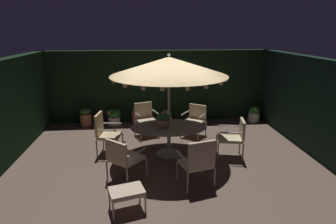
{
  "coord_description": "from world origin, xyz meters",
  "views": [
    {
      "loc": [
        -0.54,
        -6.33,
        3.05
      ],
      "look_at": [
        0.09,
        0.4,
        1.05
      ],
      "focal_mm": 29.97,
      "sensor_mm": 36.0,
      "label": 1
    }
  ],
  "objects_px": {
    "patio_chair_east": "(198,160)",
    "potted_plant_front_corner": "(200,114)",
    "potted_plant_right_far": "(137,114)",
    "patio_chair_south": "(195,118)",
    "patio_dining_table": "(169,132)",
    "patio_chair_north": "(105,131)",
    "patio_chair_southeast": "(234,135)",
    "patio_umbrella": "(169,66)",
    "patio_chair_northeast": "(123,156)",
    "potted_plant_left_far": "(114,116)",
    "potted_plant_right_near": "(86,117)",
    "patio_chair_southwest": "(145,117)",
    "centerpiece_planter": "(163,119)",
    "potted_plant_back_right": "(254,114)",
    "ottoman_footrest": "(127,192)",
    "potted_plant_back_center": "(167,117)"
  },
  "relations": [
    {
      "from": "centerpiece_planter",
      "to": "patio_chair_southwest",
      "type": "distance_m",
      "value": 1.66
    },
    {
      "from": "patio_dining_table",
      "to": "potted_plant_front_corner",
      "type": "bearing_deg",
      "value": 61.91
    },
    {
      "from": "patio_chair_southeast",
      "to": "patio_chair_southwest",
      "type": "distance_m",
      "value": 2.79
    },
    {
      "from": "centerpiece_planter",
      "to": "potted_plant_back_right",
      "type": "relative_size",
      "value": 0.74
    },
    {
      "from": "potted_plant_front_corner",
      "to": "patio_chair_east",
      "type": "bearing_deg",
      "value": -102.35
    },
    {
      "from": "patio_dining_table",
      "to": "patio_umbrella",
      "type": "distance_m",
      "value": 1.62
    },
    {
      "from": "patio_chair_southwest",
      "to": "potted_plant_back_center",
      "type": "xyz_separation_m",
      "value": [
        0.72,
        0.83,
        -0.29
      ]
    },
    {
      "from": "patio_umbrella",
      "to": "patio_chair_east",
      "type": "distance_m",
      "value": 2.31
    },
    {
      "from": "potted_plant_front_corner",
      "to": "potted_plant_right_far",
      "type": "distance_m",
      "value": 2.14
    },
    {
      "from": "patio_chair_southeast",
      "to": "patio_chair_south",
      "type": "xyz_separation_m",
      "value": [
        -0.66,
        1.62,
        -0.06
      ]
    },
    {
      "from": "patio_dining_table",
      "to": "patio_chair_south",
      "type": "height_order",
      "value": "patio_chair_south"
    },
    {
      "from": "patio_dining_table",
      "to": "potted_plant_right_far",
      "type": "bearing_deg",
      "value": 107.87
    },
    {
      "from": "patio_chair_east",
      "to": "potted_plant_left_far",
      "type": "bearing_deg",
      "value": 116.9
    },
    {
      "from": "patio_chair_southwest",
      "to": "patio_chair_east",
      "type": "bearing_deg",
      "value": -71.85
    },
    {
      "from": "patio_dining_table",
      "to": "patio_chair_south",
      "type": "bearing_deg",
      "value": 55.38
    },
    {
      "from": "patio_chair_north",
      "to": "patio_chair_southwest",
      "type": "relative_size",
      "value": 1.1
    },
    {
      "from": "centerpiece_planter",
      "to": "potted_plant_back_right",
      "type": "height_order",
      "value": "centerpiece_planter"
    },
    {
      "from": "patio_chair_southeast",
      "to": "patio_chair_south",
      "type": "distance_m",
      "value": 1.75
    },
    {
      "from": "patio_umbrella",
      "to": "patio_dining_table",
      "type": "bearing_deg",
      "value": -91.3
    },
    {
      "from": "potted_plant_front_corner",
      "to": "potted_plant_back_right",
      "type": "distance_m",
      "value": 1.85
    },
    {
      "from": "centerpiece_planter",
      "to": "potted_plant_back_right",
      "type": "bearing_deg",
      "value": 36.28
    },
    {
      "from": "centerpiece_planter",
      "to": "patio_chair_south",
      "type": "height_order",
      "value": "centerpiece_planter"
    },
    {
      "from": "potted_plant_left_far",
      "to": "patio_chair_northeast",
      "type": "bearing_deg",
      "value": -81.75
    },
    {
      "from": "patio_umbrella",
      "to": "potted_plant_left_far",
      "type": "distance_m",
      "value": 3.48
    },
    {
      "from": "patio_chair_east",
      "to": "potted_plant_front_corner",
      "type": "relative_size",
      "value": 1.81
    },
    {
      "from": "patio_dining_table",
      "to": "patio_chair_southeast",
      "type": "height_order",
      "value": "patio_chair_southeast"
    },
    {
      "from": "potted_plant_right_far",
      "to": "potted_plant_back_right",
      "type": "height_order",
      "value": "potted_plant_right_far"
    },
    {
      "from": "patio_chair_north",
      "to": "potted_plant_front_corner",
      "type": "relative_size",
      "value": 1.87
    },
    {
      "from": "patio_chair_southeast",
      "to": "potted_plant_back_center",
      "type": "bearing_deg",
      "value": 118.28
    },
    {
      "from": "potted_plant_right_far",
      "to": "patio_chair_southeast",
      "type": "bearing_deg",
      "value": -50.26
    },
    {
      "from": "potted_plant_right_far",
      "to": "patio_dining_table",
      "type": "bearing_deg",
      "value": -72.13
    },
    {
      "from": "patio_chair_southeast",
      "to": "potted_plant_right_near",
      "type": "relative_size",
      "value": 1.55
    },
    {
      "from": "patio_chair_northeast",
      "to": "potted_plant_right_far",
      "type": "distance_m",
      "value": 3.79
    },
    {
      "from": "patio_chair_east",
      "to": "potted_plant_right_far",
      "type": "distance_m",
      "value": 4.33
    },
    {
      "from": "patio_chair_northeast",
      "to": "patio_chair_east",
      "type": "distance_m",
      "value": 1.54
    },
    {
      "from": "potted_plant_back_right",
      "to": "potted_plant_left_far",
      "type": "bearing_deg",
      "value": 179.18
    },
    {
      "from": "ottoman_footrest",
      "to": "potted_plant_left_far",
      "type": "distance_m",
      "value": 4.7
    },
    {
      "from": "patio_chair_east",
      "to": "patio_chair_northeast",
      "type": "bearing_deg",
      "value": 166.63
    },
    {
      "from": "patio_umbrella",
      "to": "ottoman_footrest",
      "type": "height_order",
      "value": "patio_umbrella"
    },
    {
      "from": "patio_chair_north",
      "to": "centerpiece_planter",
      "type": "bearing_deg",
      "value": -11.83
    },
    {
      "from": "patio_umbrella",
      "to": "potted_plant_right_near",
      "type": "xyz_separation_m",
      "value": [
        -2.5,
        2.46,
        -1.92
      ]
    },
    {
      "from": "patio_chair_east",
      "to": "potted_plant_left_far",
      "type": "height_order",
      "value": "patio_chair_east"
    },
    {
      "from": "patio_chair_south",
      "to": "patio_dining_table",
      "type": "bearing_deg",
      "value": -124.62
    },
    {
      "from": "patio_umbrella",
      "to": "potted_plant_right_near",
      "type": "distance_m",
      "value": 4.0
    },
    {
      "from": "patio_dining_table",
      "to": "potted_plant_right_near",
      "type": "height_order",
      "value": "patio_dining_table"
    },
    {
      "from": "patio_chair_east",
      "to": "patio_chair_southwest",
      "type": "height_order",
      "value": "patio_chair_east"
    },
    {
      "from": "ottoman_footrest",
      "to": "patio_dining_table",
      "type": "bearing_deg",
      "value": 67.05
    },
    {
      "from": "patio_chair_north",
      "to": "patio_chair_east",
      "type": "bearing_deg",
      "value": -41.5
    },
    {
      "from": "patio_chair_north",
      "to": "potted_plant_back_center",
      "type": "height_order",
      "value": "patio_chair_north"
    },
    {
      "from": "patio_chair_south",
      "to": "centerpiece_planter",
      "type": "bearing_deg",
      "value": -127.46
    }
  ]
}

